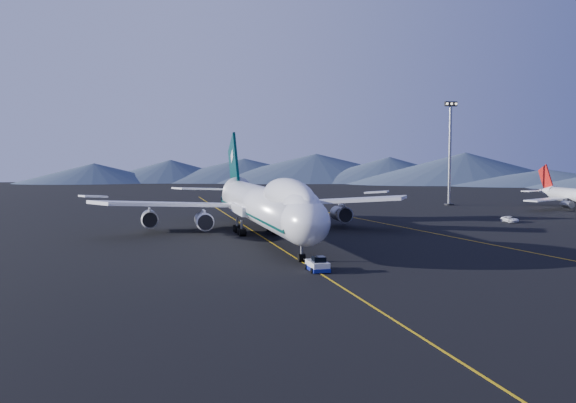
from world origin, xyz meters
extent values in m
plane|color=black|center=(0.00, 0.00, 0.00)|extent=(500.00, 500.00, 0.00)
cube|color=gold|center=(0.00, 0.00, 0.01)|extent=(0.25, 220.00, 0.01)
cube|color=gold|center=(30.00, 10.00, 0.01)|extent=(28.08, 198.09, 0.01)
cone|color=#3F4E61|center=(-40.81, 231.43, 6.00)|extent=(100.00, 100.00, 12.00)
cone|color=#3F4E61|center=(36.76, 232.11, 6.00)|extent=(100.00, 100.00, 12.00)
cone|color=#3F4E61|center=(110.33, 207.49, 6.00)|extent=(100.00, 100.00, 12.00)
cone|color=#3F4E61|center=(171.87, 160.27, 6.00)|extent=(100.00, 100.00, 12.00)
cylinder|color=silver|center=(0.00, 0.00, 5.60)|extent=(6.50, 56.00, 6.50)
ellipsoid|color=silver|center=(0.00, -28.00, 5.60)|extent=(6.50, 10.40, 6.50)
ellipsoid|color=silver|center=(0.00, -18.50, 8.10)|extent=(5.13, 25.16, 5.85)
cube|color=black|center=(0.00, -30.00, 6.80)|extent=(3.60, 1.61, 1.29)
cone|color=silver|center=(0.00, 33.00, 6.40)|extent=(6.50, 12.00, 6.50)
cube|color=#03322D|center=(0.00, 1.00, 4.70)|extent=(6.24, 60.00, 1.10)
cube|color=silver|center=(0.00, 5.50, 4.50)|extent=(7.50, 13.00, 1.60)
cube|color=silver|center=(-14.50, 11.50, 5.20)|extent=(30.62, 23.28, 2.83)
cube|color=silver|center=(14.50, 11.50, 5.20)|extent=(30.62, 23.28, 2.83)
cylinder|color=slate|center=(-9.50, 7.50, 2.40)|extent=(2.90, 5.50, 2.90)
cylinder|color=slate|center=(-19.00, 14.00, 2.40)|extent=(2.90, 5.50, 2.90)
cylinder|color=slate|center=(9.50, 7.50, 2.40)|extent=(2.90, 5.50, 2.90)
cylinder|color=slate|center=(19.00, 14.00, 2.40)|extent=(2.90, 5.50, 2.90)
cube|color=#03322D|center=(0.00, 32.00, 11.40)|extent=(0.55, 14.11, 15.94)
cube|color=silver|center=(-7.50, 34.50, 6.80)|extent=(12.39, 9.47, 0.98)
cube|color=silver|center=(7.50, 34.50, 6.80)|extent=(12.39, 9.47, 0.98)
cylinder|color=black|center=(0.00, -26.50, 0.55)|extent=(0.90, 1.10, 1.10)
cube|color=silver|center=(0.18, -33.52, 0.71)|extent=(2.08, 4.16, 1.04)
cube|color=navy|center=(0.18, -33.52, 0.33)|extent=(2.18, 4.34, 0.47)
cube|color=black|center=(0.18, -33.52, 1.46)|extent=(1.51, 1.51, 0.85)
cone|color=silver|center=(92.46, 49.99, 3.95)|extent=(3.75, 6.91, 3.75)
cube|color=silver|center=(82.59, 36.16, 2.76)|extent=(16.58, 11.19, 0.35)
cylinder|color=slate|center=(87.03, 33.70, 1.58)|extent=(1.88, 3.46, 1.88)
cube|color=#AA140F|center=(92.46, 50.48, 7.70)|extent=(0.35, 6.73, 7.96)
imported|color=white|center=(56.32, 11.83, 0.63)|extent=(2.14, 4.58, 1.27)
cylinder|color=black|center=(65.86, 57.05, 0.23)|extent=(2.72, 2.72, 0.45)
cylinder|color=slate|center=(65.86, 57.05, 14.18)|extent=(0.79, 0.79, 28.37)
cube|color=black|center=(65.86, 57.05, 28.71)|extent=(3.63, 0.91, 1.36)
camera|label=1|loc=(-22.09, -109.34, 14.49)|focal=40.00mm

